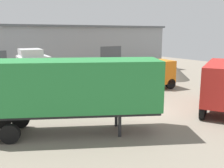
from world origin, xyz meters
name	(u,v)px	position (x,y,z in m)	size (l,w,h in m)	color
ground_plane	(141,110)	(0.00, 0.00, 0.00)	(60.00, 60.00, 0.00)	gray
warehouse_building	(46,51)	(0.00, 17.83, 3.10)	(32.94, 8.18, 6.18)	#93999E
tractor_unit_white	(29,76)	(-5.40, 7.78, 1.92)	(6.42, 3.37, 4.07)	silver
container_trailer_green	(69,87)	(-5.99, -1.01, 2.56)	(9.52, 6.83, 4.01)	#28843D
flatbed_truck_orange	(150,75)	(5.42, 4.86, 1.29)	(8.10, 3.63, 2.70)	orange
gravel_pile	(174,72)	(11.06, 6.97, 0.86)	(3.72, 3.72, 1.72)	#565147
oil_drum	(142,99)	(0.88, 0.93, 0.44)	(0.58, 0.58, 0.88)	#B22D23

